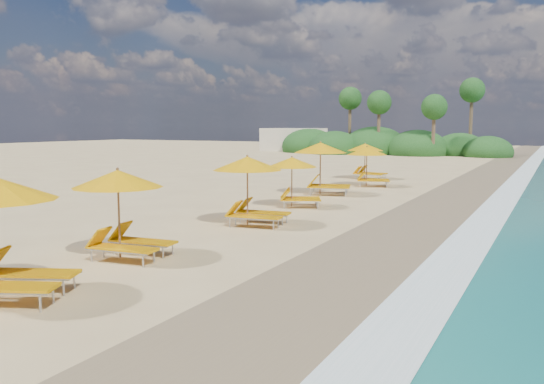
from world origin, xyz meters
TOP-DOWN VIEW (x-y plane):
  - ground at (0.00, 0.00)m, footprint 160.00×160.00m
  - wet_sand at (4.00, 0.00)m, footprint 4.00×160.00m
  - surf_foam at (6.70, 0.00)m, footprint 4.00×160.00m
  - station_2 at (-1.32, -8.02)m, footprint 3.07×3.05m
  - station_3 at (-1.58, -4.57)m, footprint 2.54×2.40m
  - station_4 at (-1.07, 0.70)m, footprint 2.65×2.52m
  - station_5 at (-1.54, 4.96)m, footprint 2.64×2.64m
  - station_6 at (-2.05, 9.13)m, footprint 3.11×3.04m
  - station_7 at (-1.23, 13.39)m, footprint 2.69×2.63m
  - station_8 at (-2.56, 17.14)m, footprint 2.44×2.29m
  - treeline at (-9.94, 45.51)m, footprint 25.80×8.80m
  - beach_building at (-22.00, 48.00)m, footprint 7.00×5.00m

SIDE VIEW (x-z plane):
  - ground at x=0.00m, z-range 0.00..0.00m
  - wet_sand at x=4.00m, z-range 0.00..0.01m
  - surf_foam at x=6.70m, z-range 0.02..0.03m
  - treeline at x=-9.94m, z-range -3.87..5.86m
  - station_5 at x=-1.54m, z-range 0.12..2.12m
  - station_7 at x=-1.23m, z-range 0.13..2.24m
  - station_8 at x=-2.56m, z-range 0.13..2.28m
  - station_3 at x=-1.58m, z-range 0.13..2.32m
  - station_4 at x=-1.07m, z-range 0.14..2.39m
  - station_2 at x=-1.32m, z-range 0.14..2.49m
  - station_6 at x=-2.05m, z-range 0.15..2.61m
  - beach_building at x=-22.00m, z-range 0.00..2.80m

